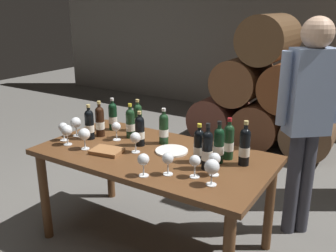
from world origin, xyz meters
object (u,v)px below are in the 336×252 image
(wine_glass_2, at_px, (168,159))
(wine_bottle_1, at_px, (130,123))
(wine_bottle_9, at_px, (164,128))
(sommelier_presenting, at_px, (308,109))
(dining_table, at_px, (154,164))
(wine_glass_5, at_px, (215,159))
(wine_bottle_0, at_px, (245,146))
(wine_glass_6, at_px, (67,131))
(wine_bottle_10, at_px, (100,121))
(wine_glass_3, at_px, (116,127))
(wine_glass_9, at_px, (76,123))
(wine_glass_0, at_px, (143,160))
(wine_glass_8, at_px, (84,135))
(wine_bottle_7, at_px, (199,146))
(serving_plate, at_px, (172,151))
(wine_glass_10, at_px, (135,138))
(wine_bottle_5, at_px, (89,124))
(wine_glass_7, at_px, (212,167))
(wine_bottle_6, at_px, (113,116))
(wine_bottle_11, at_px, (219,145))
(wine_bottle_3, at_px, (207,150))
(tasting_notebook, at_px, (107,151))
(wine_glass_4, at_px, (63,128))
(wine_bottle_2, at_px, (229,141))
(wine_bottle_4, at_px, (140,131))

(wine_glass_2, bearing_deg, wine_bottle_1, 145.40)
(wine_bottle_9, height_order, sommelier_presenting, sommelier_presenting)
(dining_table, xyz_separation_m, wine_glass_5, (0.53, -0.11, 0.20))
(wine_bottle_0, bearing_deg, sommelier_presenting, 66.61)
(wine_glass_6, xyz_separation_m, sommelier_presenting, (1.55, 0.96, 0.17))
(dining_table, distance_m, wine_bottle_10, 0.62)
(wine_glass_3, relative_size, wine_glass_9, 0.93)
(wine_glass_0, height_order, wine_glass_8, wine_glass_8)
(wine_bottle_7, bearing_deg, wine_bottle_1, 167.57)
(wine_glass_8, bearing_deg, serving_plate, 26.96)
(wine_bottle_1, distance_m, wine_bottle_10, 0.25)
(wine_bottle_0, bearing_deg, wine_glass_10, -164.67)
(wine_bottle_5, xyz_separation_m, wine_bottle_7, (0.95, 0.05, -0.00))
(wine_bottle_7, distance_m, wine_glass_7, 0.34)
(wine_bottle_5, xyz_separation_m, wine_bottle_10, (0.02, 0.10, 0.00))
(wine_bottle_1, bearing_deg, wine_bottle_6, 162.19)
(wine_bottle_1, relative_size, wine_bottle_11, 0.96)
(wine_glass_0, bearing_deg, wine_bottle_5, 156.68)
(wine_bottle_9, height_order, serving_plate, wine_bottle_9)
(wine_bottle_3, distance_m, tasting_notebook, 0.76)
(wine_bottle_6, distance_m, wine_glass_4, 0.45)
(tasting_notebook, bearing_deg, wine_bottle_2, 15.06)
(wine_bottle_6, relative_size, wine_bottle_9, 0.99)
(wine_bottle_6, relative_size, wine_glass_8, 1.72)
(serving_plate, bearing_deg, wine_bottle_3, -20.64)
(wine_glass_3, bearing_deg, wine_bottle_3, -7.64)
(wine_bottle_2, relative_size, wine_glass_3, 2.00)
(wine_bottle_2, bearing_deg, wine_glass_3, -172.45)
(wine_glass_7, relative_size, wine_glass_10, 1.07)
(wine_glass_0, distance_m, sommelier_presenting, 1.33)
(wine_glass_0, relative_size, serving_plate, 0.62)
(wine_glass_6, bearing_deg, dining_table, 17.92)
(wine_bottle_6, xyz_separation_m, wine_glass_3, (0.19, -0.19, -0.02))
(dining_table, xyz_separation_m, tasting_notebook, (-0.29, -0.18, 0.11))
(wine_bottle_7, xyz_separation_m, wine_glass_6, (-1.01, -0.24, -0.01))
(wine_bottle_9, relative_size, serving_plate, 1.18)
(wine_glass_3, height_order, wine_glass_5, wine_glass_5)
(wine_bottle_3, distance_m, wine_glass_5, 0.11)
(wine_bottle_5, distance_m, wine_glass_7, 1.19)
(wine_bottle_2, height_order, wine_glass_2, wine_bottle_2)
(wine_bottle_6, xyz_separation_m, wine_glass_10, (0.48, -0.32, -0.01))
(wine_bottle_9, distance_m, wine_glass_10, 0.27)
(wine_bottle_6, distance_m, sommelier_presenting, 1.58)
(wine_glass_8, height_order, sommelier_presenting, sommelier_presenting)
(wine_glass_0, bearing_deg, wine_bottle_3, 46.52)
(wine_bottle_10, height_order, wine_glass_5, wine_bottle_10)
(wine_bottle_2, bearing_deg, wine_glass_9, -170.00)
(wine_bottle_10, distance_m, wine_glass_6, 0.30)
(wine_bottle_4, relative_size, wine_glass_7, 1.65)
(wine_glass_8, bearing_deg, wine_bottle_3, 9.97)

